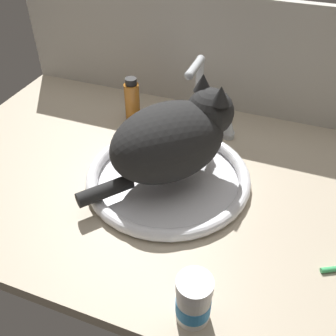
{
  "coord_description": "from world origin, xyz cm",
  "views": [
    {
      "loc": [
        24.64,
        -62.05,
        62.47
      ],
      "look_at": [
        1.35,
        -0.13,
        7.0
      ],
      "focal_mm": 40.96,
      "sensor_mm": 36.0,
      "label": 1
    }
  ],
  "objects_px": {
    "sink_basin": "(168,177)",
    "pill_bottle": "(194,301)",
    "cat": "(176,138)",
    "amber_bottle": "(132,101)",
    "faucet": "(197,105)"
  },
  "relations": [
    {
      "from": "faucet",
      "to": "pill_bottle",
      "type": "height_order",
      "value": "faucet"
    },
    {
      "from": "sink_basin",
      "to": "cat",
      "type": "relative_size",
      "value": 1.13
    },
    {
      "from": "faucet",
      "to": "cat",
      "type": "height_order",
      "value": "cat"
    },
    {
      "from": "cat",
      "to": "pill_bottle",
      "type": "bearing_deg",
      "value": -65.36
    },
    {
      "from": "amber_bottle",
      "to": "pill_bottle",
      "type": "relative_size",
      "value": 1.31
    },
    {
      "from": "faucet",
      "to": "sink_basin",
      "type": "bearing_deg",
      "value": -90.0
    },
    {
      "from": "sink_basin",
      "to": "pill_bottle",
      "type": "xyz_separation_m",
      "value": [
        0.16,
        -0.3,
        0.03
      ]
    },
    {
      "from": "faucet",
      "to": "cat",
      "type": "bearing_deg",
      "value": -86.58
    },
    {
      "from": "sink_basin",
      "to": "pill_bottle",
      "type": "distance_m",
      "value": 0.34
    },
    {
      "from": "cat",
      "to": "pill_bottle",
      "type": "distance_m",
      "value": 0.35
    },
    {
      "from": "cat",
      "to": "pill_bottle",
      "type": "height_order",
      "value": "cat"
    },
    {
      "from": "amber_bottle",
      "to": "sink_basin",
      "type": "bearing_deg",
      "value": -48.86
    },
    {
      "from": "sink_basin",
      "to": "cat",
      "type": "height_order",
      "value": "cat"
    },
    {
      "from": "amber_bottle",
      "to": "faucet",
      "type": "bearing_deg",
      "value": 0.36
    },
    {
      "from": "sink_basin",
      "to": "faucet",
      "type": "distance_m",
      "value": 0.23
    }
  ]
}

